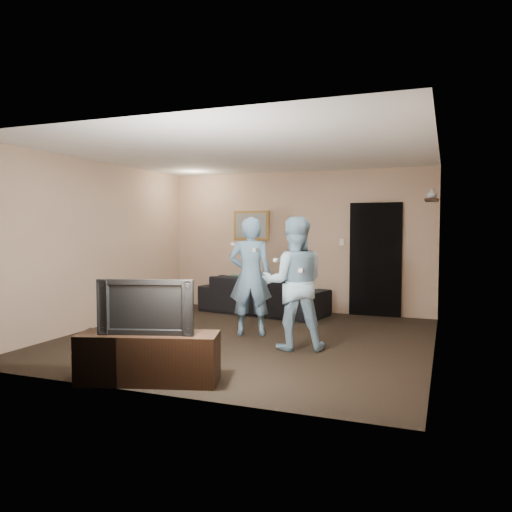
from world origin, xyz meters
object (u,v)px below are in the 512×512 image
at_px(sofa, 263,295).
at_px(wii_player_right, 294,283).
at_px(tv_console, 149,358).
at_px(wii_player_left, 250,276).
at_px(television, 148,306).

height_order(sofa, wii_player_right, wii_player_right).
relative_size(sofa, tv_console, 1.65).
relative_size(wii_player_left, wii_player_right, 1.01).
xyz_separation_m(sofa, tv_console, (0.32, -4.21, -0.09)).
distance_m(tv_console, wii_player_right, 2.19).
height_order(tv_console, television, television).
relative_size(tv_console, wii_player_left, 0.82).
bearing_deg(tv_console, wii_player_left, 70.23).
bearing_deg(wii_player_right, sofa, 118.76).
xyz_separation_m(sofa, television, (0.32, -4.21, 0.44)).
distance_m(tv_console, wii_player_left, 2.52).
xyz_separation_m(sofa, wii_player_right, (1.28, -2.34, 0.51)).
height_order(television, wii_player_right, wii_player_right).
bearing_deg(sofa, television, 105.22).
xyz_separation_m(television, wii_player_left, (0.13, 2.45, 0.08)).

